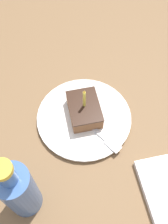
{
  "coord_description": "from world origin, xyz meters",
  "views": [
    {
      "loc": [
        0.09,
        0.39,
        0.66
      ],
      "look_at": [
        0.01,
        0.02,
        0.04
      ],
      "focal_mm": 42.0,
      "sensor_mm": 36.0,
      "label": 1
    }
  ],
  "objects": [
    {
      "name": "fork",
      "position": [
        -0.01,
        0.08,
        0.02
      ],
      "size": [
        0.11,
        0.16,
        0.0
      ],
      "color": "silver",
      "rests_on": "plate"
    },
    {
      "name": "bottle",
      "position": [
        0.2,
        0.22,
        0.1
      ],
      "size": [
        0.08,
        0.08,
        0.24
      ],
      "color": "#3F66A5",
      "rests_on": "ground_plane"
    },
    {
      "name": "ground_plane",
      "position": [
        0.0,
        0.0,
        -0.02
      ],
      "size": [
        2.4,
        2.4,
        0.04
      ],
      "color": "brown",
      "rests_on": "ground"
    },
    {
      "name": "cake_slice",
      "position": [
        0.01,
        0.02,
        0.04
      ],
      "size": [
        0.08,
        0.12,
        0.12
      ],
      "color": "brown",
      "rests_on": "plate"
    },
    {
      "name": "plate",
      "position": [
        0.01,
        0.02,
        0.01
      ],
      "size": [
        0.27,
        0.27,
        0.02
      ],
      "color": "white",
      "rests_on": "ground_plane"
    }
  ]
}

